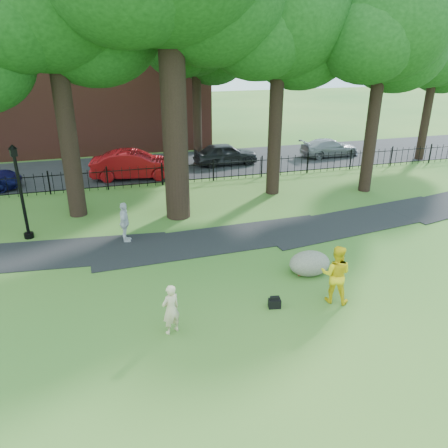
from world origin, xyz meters
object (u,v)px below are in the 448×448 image
object	(u,v)px
woman	(171,309)
lamppost	(21,194)
red_sedan	(134,165)
man	(336,274)
boulder	(310,262)

from	to	relation	value
woman	lamppost	xyz separation A→B (m)	(-4.64, 7.98, 1.17)
woman	red_sedan	size ratio (longest dim) A/B	0.30
man	boulder	world-z (taller)	man
lamppost	man	bearing A→B (deg)	-59.63
woman	red_sedan	world-z (taller)	red_sedan
boulder	woman	bearing A→B (deg)	-158.54
boulder	red_sedan	distance (m)	14.24
woman	boulder	distance (m)	5.63
man	boulder	distance (m)	1.92
boulder	red_sedan	world-z (taller)	red_sedan
woman	lamppost	world-z (taller)	lamppost
lamppost	red_sedan	distance (m)	9.09
boulder	lamppost	size ratio (longest dim) A/B	0.37
boulder	red_sedan	xyz separation A→B (m)	(-4.82, 13.39, 0.40)
red_sedan	boulder	bearing A→B (deg)	-151.59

